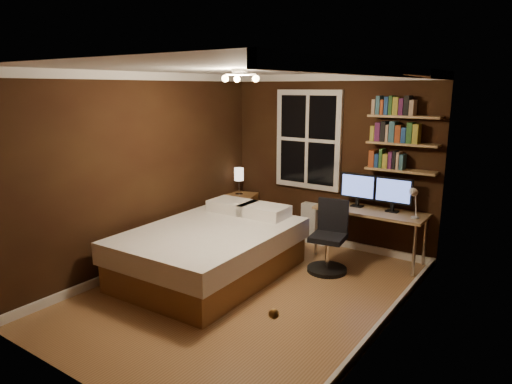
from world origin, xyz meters
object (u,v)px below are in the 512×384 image
Objects in this scene: nightstand at (239,213)px; monitor_left at (358,190)px; bed at (212,250)px; desk_lamp at (414,203)px; radiator at (315,224)px; office_chair at (329,245)px; desk at (370,214)px; monitor_right at (393,195)px; bedside_lamp at (239,181)px.

monitor_left is (1.96, 0.11, 0.62)m from nightstand.
bed is 2.58m from desk_lamp.
radiator is at bearing -6.39° from nightstand.
monitor_left is 1.14× the size of desk_lamp.
monitor_left reaches higher than desk_lamp.
nightstand is 1.43× the size of desk_lamp.
radiator is 1.38× the size of desk_lamp.
desk_lamp is at bearing -12.37° from radiator.
bed is at bearing -143.79° from desk_lamp.
bed is 3.77× the size of radiator.
bed is 2.48× the size of office_chair.
desk is 0.38m from monitor_left.
desk is 3.36× the size of desk_lamp.
desk_lamp is (0.83, -0.22, -0.01)m from monitor_left.
bedside_lamp is at bearing -177.41° from monitor_right.
office_chair reaches higher than nightstand.
radiator is (1.26, 0.22, -0.01)m from nightstand.
nightstand is 1.28m from radiator.
radiator is at bearing 167.63° from desk_lamp.
nightstand is at bearing -176.76° from monitor_left.
desk_lamp reaches higher than bed.
monitor_left is 0.55× the size of office_chair.
monitor_left is (-0.22, 0.07, 0.29)m from desk.
office_chair is at bearing -34.83° from nightstand.
bedside_lamp is at bearing 177.68° from desk_lamp.
monitor_left reaches higher than radiator.
monitor_right is (0.49, 0.00, 0.00)m from monitor_left.
radiator is at bearing 174.63° from monitor_right.
monitor_right reaches higher than desk_lamp.
desk is (1.42, 1.63, 0.31)m from bed.
bed is 5.26× the size of bedside_lamp.
desk is at bearing 166.10° from desk_lamp.
office_chair is at bearing -126.38° from monitor_right.
desk_lamp reaches higher than nightstand.
monitor_left is at bearing 3.24° from bedside_lamp.
desk_lamp is at bearing -2.32° from bedside_lamp.
monitor_right is 0.41m from desk_lamp.
bedside_lamp is 2.07m from office_chair.
monitor_left is 0.86m from desk_lamp.
desk_lamp is at bearing 34.47° from bed.
monitor_left is at bearing 164.87° from desk_lamp.
office_chair is (-0.55, -0.74, -0.59)m from monitor_right.
monitor_right is (0.27, 0.07, 0.29)m from desk.
bedside_lamp is 1.97m from monitor_left.
office_chair is at bearing -112.52° from desk.
radiator is 0.41× the size of desk.
monitor_left reaches higher than bed.
monitor_right reaches higher than bedside_lamp.
desk_lamp is at bearing -13.90° from desk.
desk is 2.94× the size of monitor_left.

